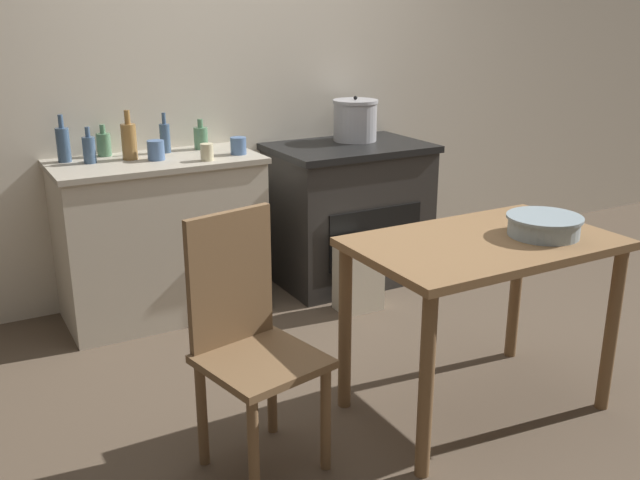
{
  "coord_description": "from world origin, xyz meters",
  "views": [
    {
      "loc": [
        -1.62,
        -2.46,
        1.67
      ],
      "look_at": [
        0.0,
        0.45,
        0.58
      ],
      "focal_mm": 40.0,
      "sensor_mm": 36.0,
      "label": 1
    }
  ],
  "objects_px": {
    "cup_right": "(238,146)",
    "stove": "(348,213)",
    "bottle_center_left": "(63,144)",
    "chair": "(249,338)",
    "bottle_left": "(165,137)",
    "bottle_center": "(89,149)",
    "bottle_far_left": "(104,144)",
    "cup_far_right": "(156,150)",
    "cup_mid_right": "(207,152)",
    "work_table": "(482,267)",
    "flour_sack": "(358,276)",
    "bottle_mid_left": "(201,137)",
    "stock_pot": "(355,120)",
    "mixing_bowl_large": "(544,225)",
    "bottle_center_right": "(129,141)"
  },
  "relations": [
    {
      "from": "stock_pot",
      "to": "bottle_mid_left",
      "type": "distance_m",
      "value": 0.99
    },
    {
      "from": "bottle_center_right",
      "to": "cup_far_right",
      "type": "relative_size",
      "value": 2.52
    },
    {
      "from": "chair",
      "to": "cup_mid_right",
      "type": "bearing_deg",
      "value": 62.99
    },
    {
      "from": "chair",
      "to": "bottle_far_left",
      "type": "xyz_separation_m",
      "value": [
        -0.09,
        1.73,
        0.45
      ]
    },
    {
      "from": "bottle_mid_left",
      "to": "bottle_center_left",
      "type": "relative_size",
      "value": 0.69
    },
    {
      "from": "chair",
      "to": "stock_pot",
      "type": "relative_size",
      "value": 3.43
    },
    {
      "from": "bottle_center_left",
      "to": "cup_right",
      "type": "xyz_separation_m",
      "value": [
        0.88,
        -0.26,
        -0.05
      ]
    },
    {
      "from": "bottle_far_left",
      "to": "bottle_center",
      "type": "bearing_deg",
      "value": -125.49
    },
    {
      "from": "stock_pot",
      "to": "bottle_left",
      "type": "bearing_deg",
      "value": 175.73
    },
    {
      "from": "bottle_left",
      "to": "bottle_center_right",
      "type": "height_order",
      "value": "bottle_center_right"
    },
    {
      "from": "mixing_bowl_large",
      "to": "bottle_center_right",
      "type": "bearing_deg",
      "value": 124.5
    },
    {
      "from": "work_table",
      "to": "flour_sack",
      "type": "height_order",
      "value": "work_table"
    },
    {
      "from": "bottle_far_left",
      "to": "cup_mid_right",
      "type": "xyz_separation_m",
      "value": [
        0.45,
        -0.39,
        -0.02
      ]
    },
    {
      "from": "flour_sack",
      "to": "bottle_center",
      "type": "height_order",
      "value": "bottle_center"
    },
    {
      "from": "bottle_center_left",
      "to": "cup_right",
      "type": "bearing_deg",
      "value": -16.14
    },
    {
      "from": "bottle_left",
      "to": "mixing_bowl_large",
      "type": "bearing_deg",
      "value": -61.9
    },
    {
      "from": "stock_pot",
      "to": "mixing_bowl_large",
      "type": "relative_size",
      "value": 0.91
    },
    {
      "from": "bottle_center_left",
      "to": "cup_far_right",
      "type": "xyz_separation_m",
      "value": [
        0.44,
        -0.19,
        -0.04
      ]
    },
    {
      "from": "work_table",
      "to": "mixing_bowl_large",
      "type": "distance_m",
      "value": 0.31
    },
    {
      "from": "chair",
      "to": "bottle_left",
      "type": "height_order",
      "value": "bottle_left"
    },
    {
      "from": "mixing_bowl_large",
      "to": "bottle_center",
      "type": "relative_size",
      "value": 1.63
    },
    {
      "from": "bottle_left",
      "to": "work_table",
      "type": "bearing_deg",
      "value": -67.21
    },
    {
      "from": "chair",
      "to": "bottle_far_left",
      "type": "height_order",
      "value": "bottle_far_left"
    },
    {
      "from": "chair",
      "to": "bottle_center_left",
      "type": "height_order",
      "value": "bottle_center_left"
    },
    {
      "from": "mixing_bowl_large",
      "to": "bottle_center_right",
      "type": "relative_size",
      "value": 1.18
    },
    {
      "from": "stove",
      "to": "bottle_center",
      "type": "xyz_separation_m",
      "value": [
        -1.52,
        0.1,
        0.53
      ]
    },
    {
      "from": "bottle_center",
      "to": "bottle_far_left",
      "type": "bearing_deg",
      "value": 54.51
    },
    {
      "from": "chair",
      "to": "flour_sack",
      "type": "bearing_deg",
      "value": 30.29
    },
    {
      "from": "chair",
      "to": "cup_far_right",
      "type": "bearing_deg",
      "value": 73.06
    },
    {
      "from": "cup_mid_right",
      "to": "bottle_center_right",
      "type": "bearing_deg",
      "value": 146.61
    },
    {
      "from": "bottle_far_left",
      "to": "bottle_center_left",
      "type": "height_order",
      "value": "bottle_center_left"
    },
    {
      "from": "bottle_left",
      "to": "bottle_center_right",
      "type": "bearing_deg",
      "value": -157.66
    },
    {
      "from": "stock_pot",
      "to": "cup_mid_right",
      "type": "height_order",
      "value": "stock_pot"
    },
    {
      "from": "bottle_center",
      "to": "cup_mid_right",
      "type": "distance_m",
      "value": 0.61
    },
    {
      "from": "work_table",
      "to": "cup_mid_right",
      "type": "bearing_deg",
      "value": 113.15
    },
    {
      "from": "chair",
      "to": "stock_pot",
      "type": "bearing_deg",
      "value": 35.84
    },
    {
      "from": "cup_right",
      "to": "stove",
      "type": "bearing_deg",
      "value": 4.44
    },
    {
      "from": "stock_pot",
      "to": "cup_mid_right",
      "type": "xyz_separation_m",
      "value": [
        -1.07,
        -0.23,
        -0.06
      ]
    },
    {
      "from": "work_table",
      "to": "flour_sack",
      "type": "bearing_deg",
      "value": 83.69
    },
    {
      "from": "mixing_bowl_large",
      "to": "cup_right",
      "type": "xyz_separation_m",
      "value": [
        -0.66,
        1.63,
        0.12
      ]
    },
    {
      "from": "bottle_mid_left",
      "to": "cup_right",
      "type": "relative_size",
      "value": 1.82
    },
    {
      "from": "bottle_center_left",
      "to": "stove",
      "type": "bearing_deg",
      "value": -6.86
    },
    {
      "from": "stove",
      "to": "cup_far_right",
      "type": "xyz_separation_m",
      "value": [
        -1.2,
        0.01,
        0.51
      ]
    },
    {
      "from": "stove",
      "to": "flour_sack",
      "type": "relative_size",
      "value": 2.32
    },
    {
      "from": "flour_sack",
      "to": "bottle_center",
      "type": "bearing_deg",
      "value": 156.85
    },
    {
      "from": "bottle_center_right",
      "to": "cup_far_right",
      "type": "bearing_deg",
      "value": -34.88
    },
    {
      "from": "chair",
      "to": "mixing_bowl_large",
      "type": "height_order",
      "value": "chair"
    },
    {
      "from": "stove",
      "to": "bottle_center_right",
      "type": "height_order",
      "value": "bottle_center_right"
    },
    {
      "from": "stock_pot",
      "to": "bottle_center_right",
      "type": "height_order",
      "value": "bottle_center_right"
    },
    {
      "from": "bottle_mid_left",
      "to": "bottle_center_left",
      "type": "height_order",
      "value": "bottle_center_left"
    }
  ]
}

